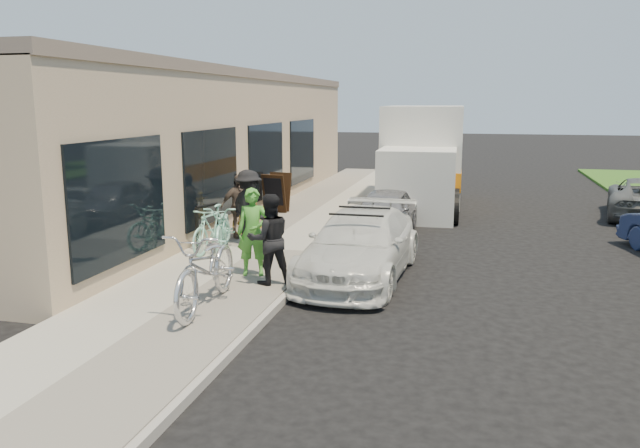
{
  "coord_description": "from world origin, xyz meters",
  "views": [
    {
      "loc": [
        2.58,
        -9.71,
        3.32
      ],
      "look_at": [
        -0.23,
        1.56,
        1.05
      ],
      "focal_mm": 35.0,
      "sensor_mm": 36.0,
      "label": 1
    }
  ],
  "objects_px": {
    "tandem_bike": "(207,268)",
    "bystander_a": "(249,207)",
    "cruiser_bike_b": "(223,227)",
    "cruiser_bike_c": "(250,214)",
    "sedan_silver": "(384,212)",
    "woman_rider": "(253,232)",
    "sandwich_board": "(276,192)",
    "cruiser_bike_a": "(212,229)",
    "bike_rack": "(207,221)",
    "man_standing": "(269,239)",
    "sedan_white": "(360,245)",
    "bystander_b": "(238,206)",
    "moving_truck": "(422,162)"
  },
  "relations": [
    {
      "from": "bike_rack",
      "to": "cruiser_bike_a",
      "type": "distance_m",
      "value": 0.46
    },
    {
      "from": "sedan_silver",
      "to": "cruiser_bike_a",
      "type": "bearing_deg",
      "value": -131.37
    },
    {
      "from": "tandem_bike",
      "to": "man_standing",
      "type": "relative_size",
      "value": 1.51
    },
    {
      "from": "cruiser_bike_c",
      "to": "bystander_b",
      "type": "height_order",
      "value": "bystander_b"
    },
    {
      "from": "moving_truck",
      "to": "man_standing",
      "type": "xyz_separation_m",
      "value": [
        -1.8,
        -10.2,
        -0.47
      ]
    },
    {
      "from": "sandwich_board",
      "to": "woman_rider",
      "type": "height_order",
      "value": "woman_rider"
    },
    {
      "from": "sandwich_board",
      "to": "sedan_silver",
      "type": "xyz_separation_m",
      "value": [
        3.42,
        -1.71,
        -0.15
      ]
    },
    {
      "from": "sedan_white",
      "to": "woman_rider",
      "type": "xyz_separation_m",
      "value": [
        -1.87,
        -0.81,
        0.33
      ]
    },
    {
      "from": "sedan_silver",
      "to": "cruiser_bike_a",
      "type": "xyz_separation_m",
      "value": [
        -3.24,
        -3.35,
        0.07
      ]
    },
    {
      "from": "bike_rack",
      "to": "bystander_b",
      "type": "distance_m",
      "value": 1.18
    },
    {
      "from": "sandwich_board",
      "to": "moving_truck",
      "type": "xyz_separation_m",
      "value": [
        3.95,
        3.15,
        0.69
      ]
    },
    {
      "from": "man_standing",
      "to": "cruiser_bike_b",
      "type": "height_order",
      "value": "man_standing"
    },
    {
      "from": "bystander_a",
      "to": "sedan_silver",
      "type": "bearing_deg",
      "value": -102.41
    },
    {
      "from": "woman_rider",
      "to": "cruiser_bike_c",
      "type": "xyz_separation_m",
      "value": [
        -1.43,
        3.67,
        -0.36
      ]
    },
    {
      "from": "man_standing",
      "to": "bystander_b",
      "type": "distance_m",
      "value": 3.98
    },
    {
      "from": "sedan_white",
      "to": "cruiser_bike_b",
      "type": "height_order",
      "value": "sedan_white"
    },
    {
      "from": "man_standing",
      "to": "cruiser_bike_a",
      "type": "distance_m",
      "value": 2.8
    },
    {
      "from": "cruiser_bike_a",
      "to": "bystander_a",
      "type": "bearing_deg",
      "value": 67.76
    },
    {
      "from": "sedan_silver",
      "to": "bystander_a",
      "type": "bearing_deg",
      "value": -136.04
    },
    {
      "from": "sandwich_board",
      "to": "cruiser_bike_a",
      "type": "bearing_deg",
      "value": -82.35
    },
    {
      "from": "moving_truck",
      "to": "man_standing",
      "type": "bearing_deg",
      "value": -101.64
    },
    {
      "from": "tandem_bike",
      "to": "bystander_a",
      "type": "xyz_separation_m",
      "value": [
        -0.95,
        4.42,
        0.21
      ]
    },
    {
      "from": "tandem_bike",
      "to": "woman_rider",
      "type": "distance_m",
      "value": 1.96
    },
    {
      "from": "woman_rider",
      "to": "cruiser_bike_b",
      "type": "height_order",
      "value": "woman_rider"
    },
    {
      "from": "sedan_silver",
      "to": "woman_rider",
      "type": "height_order",
      "value": "woman_rider"
    },
    {
      "from": "woman_rider",
      "to": "bystander_b",
      "type": "height_order",
      "value": "woman_rider"
    },
    {
      "from": "sandwich_board",
      "to": "cruiser_bike_a",
      "type": "xyz_separation_m",
      "value": [
        0.19,
        -5.06,
        -0.08
      ]
    },
    {
      "from": "cruiser_bike_b",
      "to": "cruiser_bike_c",
      "type": "bearing_deg",
      "value": 77.11
    },
    {
      "from": "bike_rack",
      "to": "man_standing",
      "type": "bearing_deg",
      "value": -46.43
    },
    {
      "from": "sedan_white",
      "to": "sedan_silver",
      "type": "relative_size",
      "value": 1.32
    },
    {
      "from": "sedan_silver",
      "to": "woman_rider",
      "type": "xyz_separation_m",
      "value": [
        -1.74,
        -4.88,
        0.39
      ]
    },
    {
      "from": "sandwich_board",
      "to": "sedan_white",
      "type": "relative_size",
      "value": 0.25
    },
    {
      "from": "woman_rider",
      "to": "man_standing",
      "type": "bearing_deg",
      "value": -57.49
    },
    {
      "from": "sandwich_board",
      "to": "cruiser_bike_b",
      "type": "distance_m",
      "value": 4.85
    },
    {
      "from": "bike_rack",
      "to": "cruiser_bike_b",
      "type": "relative_size",
      "value": 0.51
    },
    {
      "from": "cruiser_bike_b",
      "to": "cruiser_bike_c",
      "type": "relative_size",
      "value": 1.26
    },
    {
      "from": "tandem_bike",
      "to": "cruiser_bike_c",
      "type": "xyz_separation_m",
      "value": [
        -1.38,
        5.63,
        -0.18
      ]
    },
    {
      "from": "cruiser_bike_a",
      "to": "cruiser_bike_b",
      "type": "bearing_deg",
      "value": 61.4
    },
    {
      "from": "sandwich_board",
      "to": "tandem_bike",
      "type": "xyz_separation_m",
      "value": [
        1.63,
        -8.54,
        0.06
      ]
    },
    {
      "from": "sedan_silver",
      "to": "moving_truck",
      "type": "xyz_separation_m",
      "value": [
        0.53,
        4.87,
        0.84
      ]
    },
    {
      "from": "cruiser_bike_b",
      "to": "cruiser_bike_c",
      "type": "distance_m",
      "value": 1.92
    },
    {
      "from": "sedan_white",
      "to": "man_standing",
      "type": "relative_size",
      "value": 2.79
    },
    {
      "from": "cruiser_bike_c",
      "to": "sedan_white",
      "type": "bearing_deg",
      "value": -28.44
    },
    {
      "from": "bike_rack",
      "to": "bystander_a",
      "type": "height_order",
      "value": "bystander_a"
    },
    {
      "from": "cruiser_bike_a",
      "to": "bike_rack",
      "type": "bearing_deg",
      "value": 132.15
    },
    {
      "from": "sandwich_board",
      "to": "bystander_a",
      "type": "bearing_deg",
      "value": -75.11
    },
    {
      "from": "tandem_bike",
      "to": "sedan_white",
      "type": "bearing_deg",
      "value": 51.39
    },
    {
      "from": "bike_rack",
      "to": "man_standing",
      "type": "height_order",
      "value": "man_standing"
    },
    {
      "from": "moving_truck",
      "to": "tandem_bike",
      "type": "height_order",
      "value": "moving_truck"
    },
    {
      "from": "sedan_white",
      "to": "bike_rack",
      "type": "bearing_deg",
      "value": 166.39
    }
  ]
}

